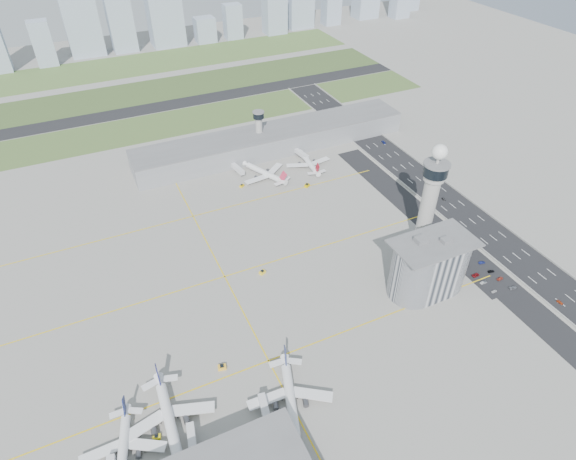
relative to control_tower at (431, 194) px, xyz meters
name	(u,v)px	position (x,y,z in m)	size (l,w,h in m)	color
ground	(316,290)	(-72.00, -8.00, -35.04)	(1000.00, 1000.00, 0.00)	#9B9991
grass_strip_0	(171,123)	(-92.00, 217.00, -35.00)	(480.00, 50.00, 0.08)	#46642F
grass_strip_1	(151,92)	(-92.00, 292.00, -35.00)	(480.00, 60.00, 0.08)	#3B5227
grass_strip_2	(135,65)	(-92.00, 372.00, -35.00)	(480.00, 70.00, 0.08)	#496A32
runway	(161,107)	(-92.00, 254.00, -34.98)	(480.00, 22.00, 0.10)	black
highway	(486,232)	(43.00, -8.00, -34.99)	(28.00, 500.00, 0.10)	black
barrier_left	(468,238)	(29.00, -8.00, -34.44)	(0.60, 500.00, 1.20)	#9E9E99
barrier_right	(504,225)	(57.00, -8.00, -34.44)	(0.60, 500.00, 1.20)	#9E9E99
landside_road	(465,254)	(18.00, -18.00, -35.00)	(18.00, 260.00, 0.08)	black
parking_lot	(477,268)	(16.00, -30.00, -34.99)	(20.00, 44.00, 0.10)	black
taxiway_line_h_0	(269,361)	(-112.00, -38.00, -35.04)	(260.00, 0.60, 0.01)	yellow
taxiway_line_h_1	(225,277)	(-112.00, 22.00, -35.04)	(260.00, 0.60, 0.01)	yellow
taxiway_line_h_2	(193,216)	(-112.00, 82.00, -35.04)	(260.00, 0.60, 0.01)	yellow
taxiway_line_v	(225,277)	(-112.00, 22.00, -35.04)	(0.60, 260.00, 0.01)	yellow
control_tower	(431,194)	(0.00, 0.00, 0.00)	(14.00, 14.00, 64.50)	#ADAAA5
secondary_tower	(259,128)	(-42.00, 142.00, -16.24)	(8.60, 8.60, 31.90)	#ADAAA5
admin_building	(429,266)	(-20.01, -30.00, -19.74)	(42.00, 24.00, 33.50)	#B2B2B7
terminal_pier	(273,140)	(-32.00, 140.00, -27.14)	(210.00, 32.00, 15.80)	gray
airplane_near_a	(121,449)	(-178.45, -54.70, -29.67)	(38.35, 32.60, 10.74)	white
airplane_near_b	(168,417)	(-159.56, -49.78, -28.84)	(44.31, 37.67, 12.41)	white
airplane_near_c	(290,396)	(-112.27, -61.59, -29.09)	(42.49, 36.12, 11.90)	white
airplane_far_a	(264,169)	(-53.59, 106.28, -29.24)	(41.47, 35.25, 11.61)	white
airplane_far_b	(308,158)	(-18.57, 107.27, -29.52)	(39.43, 33.51, 11.04)	white
jet_bridge_near_1	(194,460)	(-155.00, -69.00, -32.19)	(14.00, 3.00, 5.70)	silver
jet_bridge_near_2	(269,428)	(-125.00, -69.00, -32.19)	(14.00, 3.00, 5.70)	silver
jet_bridge_far_0	(233,166)	(-70.00, 124.00, -32.19)	(14.00, 3.00, 5.70)	silver
jet_bridge_far_1	(296,152)	(-20.00, 124.00, -32.19)	(14.00, 3.00, 5.70)	silver
tug_0	(157,437)	(-165.67, -52.79, -34.15)	(2.10, 3.06, 1.78)	yellow
tug_1	(193,409)	(-149.30, -47.17, -34.19)	(2.01, 2.93, 1.70)	yellow
tug_2	(222,367)	(-132.18, -33.02, -33.99)	(2.49, 3.63, 2.11)	yellow
tug_3	(262,272)	(-92.55, 15.75, -34.06)	(2.33, 3.39, 1.97)	yellow
tug_4	(242,186)	(-72.22, 100.72, -34.17)	(2.07, 3.01, 1.75)	yellow
tug_5	(307,185)	(-31.96, 82.17, -33.97)	(2.52, 3.67, 2.13)	#CCA900
car_lot_0	(494,291)	(10.96, -48.08, -34.49)	(1.31, 3.25, 1.11)	silver
car_lot_1	(484,283)	(10.40, -40.89, -34.40)	(1.36, 3.90, 1.28)	gray
car_lot_2	(476,275)	(10.71, -34.69, -34.41)	(2.09, 4.53, 1.26)	maroon
car_lot_3	(466,266)	(10.64, -26.88, -34.43)	(1.71, 4.22, 1.22)	#2B2B2F
car_lot_4	(455,256)	(11.02, -18.01, -34.44)	(1.41, 3.51, 1.19)	navy
car_lot_5	(453,252)	(11.91, -14.69, -34.44)	(1.28, 3.66, 1.21)	silver
car_lot_6	(513,288)	(21.70, -50.28, -34.45)	(1.97, 4.27, 1.19)	gray
car_lot_7	(500,279)	(20.56, -42.26, -34.46)	(1.63, 4.01, 1.16)	#AA3425
car_lot_8	(491,271)	(20.36, -35.96, -34.41)	(1.49, 3.71, 1.26)	black
car_lot_9	(482,263)	(20.82, -28.35, -34.43)	(1.29, 3.71, 1.22)	navy
car_lot_10	(468,251)	(20.23, -17.67, -34.40)	(2.13, 4.62, 1.28)	white
car_lot_11	(465,247)	(21.92, -13.82, -34.40)	(1.81, 4.44, 1.29)	gray
car_hw_0	(560,302)	(35.46, -68.06, -34.47)	(1.34, 3.32, 1.13)	#B63C16
car_hw_1	(444,199)	(42.03, 29.97, -34.49)	(1.16, 3.31, 1.09)	black
car_hw_2	(384,142)	(50.65, 112.38, -34.41)	(2.09, 4.53, 1.26)	navy
car_hw_4	(331,115)	(37.08, 173.45, -34.40)	(1.51, 3.76, 1.28)	#8E93A5
skyline_bldg_6	(43,43)	(-174.68, 409.90, -12.44)	(20.04, 16.03, 45.20)	#9EADC1
skyline_bldg_7	(82,26)	(-131.44, 428.89, -4.43)	(35.76, 28.61, 61.22)	#9EADC1
skyline_bldg_8	(118,12)	(-91.42, 423.56, 6.65)	(26.33, 21.06, 83.39)	#9EADC1
skyline_bldg_9	(165,17)	(-41.73, 424.32, -3.99)	(36.96, 29.57, 62.11)	#9EADC1
skyline_bldg_10	(205,30)	(1.27, 415.68, -21.17)	(23.01, 18.41, 27.75)	#9EADC1
skyline_bldg_11	(233,21)	(36.28, 415.34, -15.56)	(20.22, 16.18, 38.97)	#9EADC1
skyline_bldg_12	(275,13)	(90.17, 413.29, -11.60)	(26.14, 20.92, 46.89)	#9EADC1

